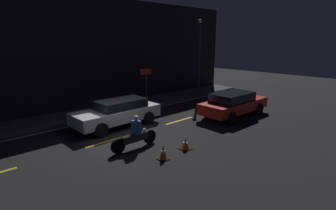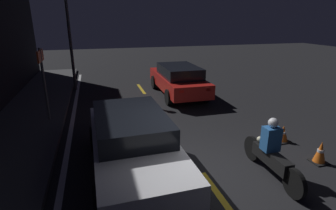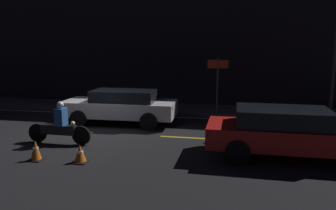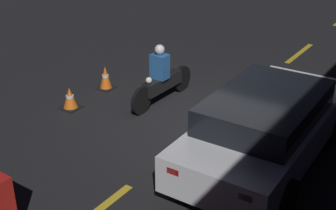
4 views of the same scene
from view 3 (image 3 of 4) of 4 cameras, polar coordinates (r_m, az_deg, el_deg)
The scene contains 14 objects.
ground_plane at distance 12.19m, azimuth -12.92°, elevation -4.72°, with size 56.00×56.00×0.00m, color black.
raised_curb at distance 16.31m, azimuth -6.51°, elevation -0.43°, with size 28.00×2.34×0.15m.
building_front at distance 17.29m, azimuth -5.41°, elevation 11.51°, with size 28.00×0.30×6.94m.
lane_dash_c at distance 12.62m, azimuth -17.09°, elevation -4.39°, with size 2.00×0.14×0.01m.
lane_dash_d at distance 11.26m, azimuth 3.69°, elevation -5.71°, with size 2.00×0.14×0.01m.
lane_dash_e at distance 11.61m, azimuth 26.43°, elevation -6.30°, with size 2.00×0.14×0.01m.
lane_solid_kerb at distance 15.01m, azimuth -8.12°, elevation -1.71°, with size 25.20×0.14×0.01m.
sedan_white at distance 13.21m, azimuth -8.17°, elevation -0.05°, with size 4.48×1.94×1.38m.
taxi_red at distance 9.68m, azimuth 20.13°, elevation -4.36°, with size 4.56×1.89×1.40m.
motorcycle at distance 11.04m, azimuth -18.45°, elevation -3.57°, with size 2.16×0.37×1.38m.
traffic_cone_near at distance 9.77m, azimuth -22.05°, elevation -7.33°, with size 0.38×0.38×0.57m.
traffic_cone_mid at distance 9.23m, azimuth -15.06°, elevation -8.19°, with size 0.41×0.41×0.49m.
shop_sign at distance 14.64m, azimuth 8.65°, elevation 5.26°, with size 0.90×0.08×2.40m.
street_lamp at distance 14.51m, azimuth 27.23°, elevation 9.71°, with size 0.28×0.28×5.76m.
Camera 3 is at (4.85, -10.73, 3.12)m, focal length 35.00 mm.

